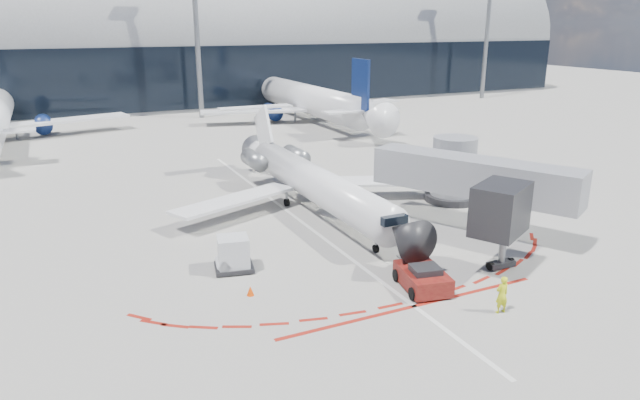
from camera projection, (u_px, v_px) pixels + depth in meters
name	position (u px, v px, depth m)	size (l,w,h in m)	color
ground	(312.00, 230.00, 36.62)	(260.00, 260.00, 0.00)	gray
apron_centerline	(300.00, 220.00, 38.34)	(0.25, 40.00, 0.01)	silver
apron_stop_bar	(414.00, 306.00, 26.70)	(14.00, 0.25, 0.01)	maroon
terminal_building	(141.00, 51.00, 90.11)	(150.00, 24.15, 24.00)	gray
jet_bridge	(467.00, 178.00, 37.14)	(10.03, 15.20, 4.90)	gray
light_mast_centre	(196.00, 24.00, 76.34)	(0.70, 0.70, 25.00)	slate
light_mast_east	(488.00, 24.00, 96.84)	(0.70, 0.70, 25.00)	slate
regional_jet	(310.00, 180.00, 40.23)	(20.41, 25.17, 6.30)	white
pushback_tug	(423.00, 278.00, 28.36)	(2.65, 5.10, 1.30)	#530B0C
ramp_worker	(502.00, 295.00, 25.88)	(0.66, 0.43, 1.80)	#D6E317
uld_container	(233.00, 254.00, 30.33)	(2.31, 2.08, 1.89)	black
safety_cone_left	(250.00, 291.00, 27.71)	(0.36, 0.36, 0.50)	#E54204
safety_cone_right	(436.00, 288.00, 27.96)	(0.40, 0.40, 0.55)	#E54204
bg_airliner_2	(307.00, 78.00, 76.72)	(34.39, 36.41, 11.13)	white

